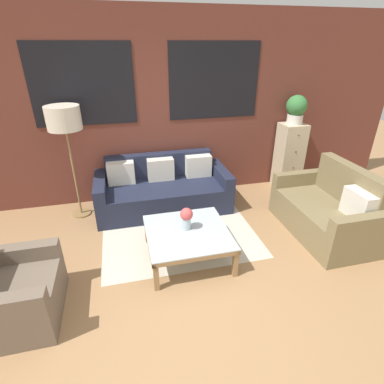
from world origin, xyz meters
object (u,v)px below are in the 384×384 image
at_px(couch_dark, 163,190).
at_px(floor_lamp, 64,121).
at_px(settee_vintage, 327,212).
at_px(potted_plant, 296,109).
at_px(drawer_cabinet, 289,156).
at_px(armchair_corner, 7,295).
at_px(coffee_table, 188,235).
at_px(flower_vase, 187,217).

relative_size(couch_dark, floor_lamp, 1.24).
distance_m(settee_vintage, potted_plant, 1.81).
relative_size(floor_lamp, potted_plant, 3.50).
bearing_deg(drawer_cabinet, couch_dark, -174.22).
relative_size(couch_dark, drawer_cabinet, 1.76).
xyz_separation_m(armchair_corner, coffee_table, (1.79, 0.47, 0.05)).
bearing_deg(potted_plant, settee_vintage, -98.96).
bearing_deg(coffee_table, potted_plant, 35.52).
bearing_deg(flower_vase, armchair_corner, -163.78).
xyz_separation_m(drawer_cabinet, flower_vase, (-2.16, -1.49, -0.03)).
xyz_separation_m(floor_lamp, flower_vase, (1.33, -1.33, -0.87)).
height_order(coffee_table, potted_plant, potted_plant).
bearing_deg(armchair_corner, couch_dark, 46.27).
xyz_separation_m(armchair_corner, potted_plant, (3.95, 2.01, 1.10)).
height_order(coffee_table, floor_lamp, floor_lamp).
distance_m(potted_plant, flower_vase, 2.75).
bearing_deg(coffee_table, floor_lamp, 133.97).
distance_m(settee_vintage, coffee_table, 1.93).
relative_size(armchair_corner, floor_lamp, 0.52).
relative_size(floor_lamp, flower_vase, 5.90).
distance_m(couch_dark, flower_vase, 1.29).
bearing_deg(flower_vase, coffee_table, -91.59).
relative_size(settee_vintage, coffee_table, 1.52).
xyz_separation_m(coffee_table, drawer_cabinet, (2.16, 1.54, 0.24)).
bearing_deg(drawer_cabinet, settee_vintage, -98.96).
bearing_deg(floor_lamp, potted_plant, 2.64).
distance_m(drawer_cabinet, flower_vase, 2.62).
height_order(settee_vintage, potted_plant, potted_plant).
bearing_deg(flower_vase, floor_lamp, 135.11).
height_order(couch_dark, flower_vase, couch_dark).
relative_size(settee_vintage, armchair_corner, 1.70).
distance_m(coffee_table, floor_lamp, 2.20).
xyz_separation_m(coffee_table, floor_lamp, (-1.33, 1.38, 1.08)).
bearing_deg(armchair_corner, potted_plant, 26.97).
bearing_deg(settee_vintage, armchair_corner, -171.40).
height_order(floor_lamp, potted_plant, floor_lamp).
relative_size(couch_dark, armchair_corner, 2.36).
bearing_deg(settee_vintage, couch_dark, 148.81).
distance_m(coffee_table, drawer_cabinet, 2.66).
xyz_separation_m(potted_plant, flower_vase, (-2.16, -1.49, -0.84)).
bearing_deg(potted_plant, coffee_table, -144.48).
xyz_separation_m(couch_dark, armchair_corner, (-1.71, -1.78, -0.01)).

